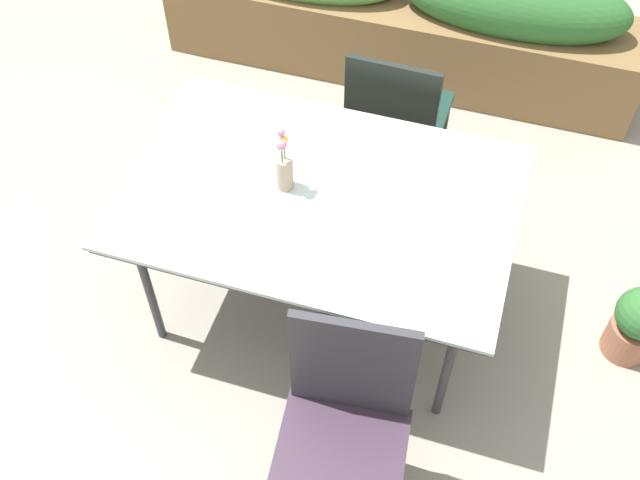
% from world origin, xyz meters
% --- Properties ---
extents(ground_plane, '(12.00, 12.00, 0.00)m').
position_xyz_m(ground_plane, '(0.00, 0.00, 0.00)').
color(ground_plane, gray).
extents(dining_table, '(1.53, 1.02, 0.76)m').
position_xyz_m(dining_table, '(0.04, -0.06, 0.71)').
color(dining_table, '#B2C6C1').
rests_on(dining_table, ground).
extents(chair_far_side, '(0.47, 0.47, 0.91)m').
position_xyz_m(chair_far_side, '(0.17, 0.74, 0.52)').
color(chair_far_side, '#16322A').
rests_on(chair_far_side, ground).
extents(chair_near_right, '(0.50, 0.50, 0.98)m').
position_xyz_m(chair_near_right, '(0.38, -0.86, 0.54)').
color(chair_near_right, '#3A293A').
rests_on(chair_near_right, ground).
extents(flower_vase, '(0.07, 0.07, 0.30)m').
position_xyz_m(flower_vase, '(-0.10, -0.06, 0.86)').
color(flower_vase, tan).
rests_on(flower_vase, dining_table).
extents(planter_box, '(2.73, 0.49, 0.79)m').
position_xyz_m(planter_box, '(-0.02, 1.71, 0.37)').
color(planter_box, brown).
rests_on(planter_box, ground).
extents(potted_plant, '(0.23, 0.23, 0.39)m').
position_xyz_m(potted_plant, '(1.41, 0.11, 0.20)').
color(potted_plant, '#9E6047').
rests_on(potted_plant, ground).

